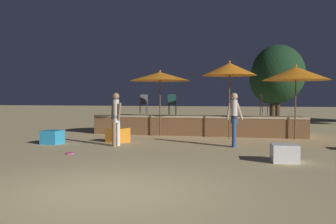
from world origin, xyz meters
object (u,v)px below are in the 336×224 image
cube_seat_3 (118,135)px  bistro_chair_1 (172,102)px  background_tree_4 (278,74)px  patio_umbrella_1 (230,69)px  background_tree_2 (273,79)px  patio_umbrella_2 (296,74)px  cube_seat_1 (285,153)px  patio_umbrella_0 (160,76)px  cube_seat_0 (52,137)px  bistro_chair_0 (144,102)px  bistro_chair_2 (263,103)px  person_1 (116,117)px  person_0 (234,118)px  frisbee_disc (70,153)px

cube_seat_3 → bistro_chair_1: 4.08m
bistro_chair_1 → background_tree_4: background_tree_4 is taller
background_tree_4 → cube_seat_3: bearing=-119.0°
patio_umbrella_1 → background_tree_2: 10.17m
patio_umbrella_2 → cube_seat_1: bearing=-97.8°
patio_umbrella_0 → background_tree_2: background_tree_2 is taller
patio_umbrella_1 → cube_seat_0: size_ratio=4.67×
cube_seat_1 → patio_umbrella_2: bearing=82.2°
cube_seat_3 → bistro_chair_0: bearing=95.0°
patio_umbrella_0 → cube_seat_0: bearing=-132.1°
bistro_chair_2 → cube_seat_1: bearing=169.5°
cube_seat_0 → cube_seat_1: cube_seat_0 is taller
cube_seat_3 → person_1: person_1 is taller
patio_umbrella_2 → background_tree_4: 8.40m
cube_seat_1 → person_0: person_0 is taller
cube_seat_0 → bistro_chair_2: 8.21m
cube_seat_1 → background_tree_2: 15.09m
bistro_chair_1 → background_tree_2: (4.60, 8.21, 1.36)m
cube_seat_1 → bistro_chair_1: bistro_chair_1 is taller
cube_seat_1 → person_1: 5.54m
patio_umbrella_1 → cube_seat_3: (-3.77, -1.99, -2.41)m
patio_umbrella_1 → patio_umbrella_0: bearing=174.5°
cube_seat_0 → bistro_chair_0: size_ratio=0.71×
frisbee_disc → background_tree_4: background_tree_4 is taller
cube_seat_0 → person_1: person_1 is taller
bistro_chair_0 → background_tree_4: bearing=-162.9°
patio_umbrella_1 → frisbee_disc: size_ratio=13.27×
cube_seat_0 → cube_seat_3: (2.00, 1.01, 0.02)m
frisbee_disc → background_tree_2: bearing=68.1°
bistro_chair_2 → background_tree_2: background_tree_2 is taller
bistro_chair_1 → cube_seat_3: bearing=68.6°
frisbee_disc → cube_seat_0: bearing=131.0°
background_tree_2 → background_tree_4: 1.24m
cube_seat_3 → background_tree_4: (5.98, 10.78, 2.73)m
cube_seat_0 → background_tree_2: (7.71, 12.97, 2.50)m
patio_umbrella_2 → person_1: bearing=-149.8°
person_1 → patio_umbrella_2: bearing=-31.9°
patio_umbrella_2 → bistro_chair_0: size_ratio=3.14×
cube_seat_1 → bistro_chair_0: 9.36m
patio_umbrella_1 → person_1: (-3.44, -3.01, -1.71)m
patio_umbrella_0 → person_1: size_ratio=1.55×
person_0 → background_tree_4: size_ratio=0.37×
person_1 → cube_seat_3: bearing=46.1°
patio_umbrella_1 → bistro_chair_1: 3.45m
patio_umbrella_1 → person_0: (0.33, -2.35, -1.72)m
patio_umbrella_2 → frisbee_disc: patio_umbrella_2 is taller
person_0 → person_1: 3.82m
patio_umbrella_1 → cube_seat_0: (-5.77, -2.99, -2.43)m
bistro_chair_0 → frisbee_disc: 7.39m
cube_seat_3 → bistro_chair_0: bistro_chair_0 is taller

